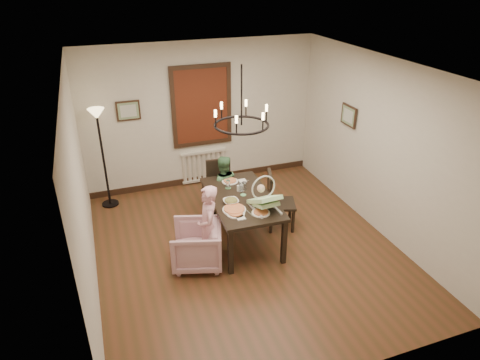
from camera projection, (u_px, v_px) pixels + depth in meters
room_shell at (239, 158)px, 6.39m from camera, size 4.51×5.00×2.81m
dining_table at (241, 202)px, 6.63m from camera, size 0.99×1.69×0.78m
chair_far at (221, 189)px, 7.44m from camera, size 0.45×0.45×0.98m
chair_right at (281, 201)px, 7.05m from camera, size 0.56×0.56×1.01m
armchair at (197, 245)px, 6.23m from camera, size 0.90×0.89×0.66m
elderly_woman at (209, 234)px, 6.13m from camera, size 0.32×0.43×1.07m
seated_man at (223, 192)px, 7.38m from camera, size 0.51×0.42×0.95m
baby_bouncer at (264, 198)px, 6.20m from camera, size 0.44×0.58×0.36m
salad_bowl at (231, 201)px, 6.41m from camera, size 0.28×0.28×0.07m
pizza_platter at (234, 209)px, 6.23m from camera, size 0.35×0.35×0.04m
drinking_glass at (241, 187)px, 6.73m from camera, size 0.07×0.07×0.14m
window_blinds at (202, 106)px, 8.05m from camera, size 1.00×0.03×1.40m
radiator at (204, 166)px, 8.63m from camera, size 0.92×0.12×0.62m
picture_back at (128, 111)px, 7.63m from camera, size 0.42×0.03×0.36m
picture_right at (349, 116)px, 7.38m from camera, size 0.03×0.42×0.36m
floor_lamp at (104, 160)px, 7.54m from camera, size 0.30×0.30×1.80m
chandelier at (241, 125)px, 6.06m from camera, size 0.80×0.80×0.04m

